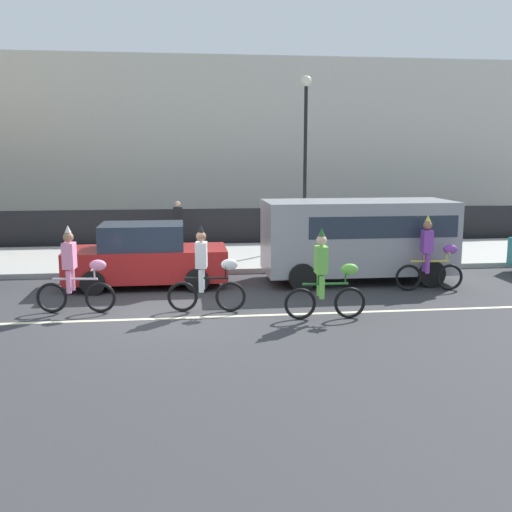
{
  "coord_description": "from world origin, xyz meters",
  "views": [
    {
      "loc": [
        0.36,
        -12.79,
        3.42
      ],
      "look_at": [
        2.09,
        1.2,
        1.0
      ],
      "focal_mm": 42.0,
      "sensor_mm": 36.0,
      "label": 1
    }
  ],
  "objects_px": {
    "parade_cyclist_purple": "(431,258)",
    "parked_car_red": "(146,257)",
    "parked_van_grey": "(360,234)",
    "parade_cyclist_zebra": "(207,274)",
    "street_lamp_post": "(305,137)",
    "parade_cyclist_pink": "(76,275)",
    "parade_cyclist_lime": "(326,280)",
    "pedestrian_onlooker": "(178,223)"
  },
  "relations": [
    {
      "from": "parade_cyclist_purple",
      "to": "parked_van_grey",
      "type": "xyz_separation_m",
      "value": [
        -1.43,
        1.37,
        0.44
      ]
    },
    {
      "from": "parade_cyclist_pink",
      "to": "parade_cyclist_zebra",
      "type": "xyz_separation_m",
      "value": [
        2.81,
        -0.25,
        0.0
      ]
    },
    {
      "from": "parked_van_grey",
      "to": "parade_cyclist_pink",
      "type": "bearing_deg",
      "value": -160.6
    },
    {
      "from": "parked_car_red",
      "to": "pedestrian_onlooker",
      "type": "distance_m",
      "value": 5.73
    },
    {
      "from": "parked_car_red",
      "to": "pedestrian_onlooker",
      "type": "height_order",
      "value": "pedestrian_onlooker"
    },
    {
      "from": "parade_cyclist_zebra",
      "to": "pedestrian_onlooker",
      "type": "height_order",
      "value": "parade_cyclist_zebra"
    },
    {
      "from": "street_lamp_post",
      "to": "parade_cyclist_lime",
      "type": "bearing_deg",
      "value": -98.62
    },
    {
      "from": "parade_cyclist_pink",
      "to": "parked_car_red",
      "type": "relative_size",
      "value": 0.47
    },
    {
      "from": "parade_cyclist_zebra",
      "to": "street_lamp_post",
      "type": "relative_size",
      "value": 0.33
    },
    {
      "from": "parade_cyclist_lime",
      "to": "parked_van_grey",
      "type": "bearing_deg",
      "value": 63.55
    },
    {
      "from": "parade_cyclist_lime",
      "to": "pedestrian_onlooker",
      "type": "xyz_separation_m",
      "value": [
        -3.09,
        9.34,
        0.17
      ]
    },
    {
      "from": "parked_van_grey",
      "to": "parked_car_red",
      "type": "distance_m",
      "value": 5.73
    },
    {
      "from": "parade_cyclist_zebra",
      "to": "parked_car_red",
      "type": "height_order",
      "value": "parade_cyclist_zebra"
    },
    {
      "from": "parade_cyclist_zebra",
      "to": "street_lamp_post",
      "type": "xyz_separation_m",
      "value": [
        3.74,
        7.72,
        3.15
      ]
    },
    {
      "from": "parade_cyclist_lime",
      "to": "parked_van_grey",
      "type": "distance_m",
      "value": 4.08
    },
    {
      "from": "parade_cyclist_pink",
      "to": "parade_cyclist_lime",
      "type": "height_order",
      "value": "same"
    },
    {
      "from": "street_lamp_post",
      "to": "parked_van_grey",
      "type": "bearing_deg",
      "value": -84.26
    },
    {
      "from": "parade_cyclist_lime",
      "to": "parade_cyclist_pink",
      "type": "bearing_deg",
      "value": 167.64
    },
    {
      "from": "parade_cyclist_purple",
      "to": "street_lamp_post",
      "type": "distance_m",
      "value": 7.34
    },
    {
      "from": "parade_cyclist_lime",
      "to": "street_lamp_post",
      "type": "height_order",
      "value": "street_lamp_post"
    },
    {
      "from": "parade_cyclist_zebra",
      "to": "parked_van_grey",
      "type": "relative_size",
      "value": 0.38
    },
    {
      "from": "parade_cyclist_zebra",
      "to": "street_lamp_post",
      "type": "distance_m",
      "value": 9.14
    },
    {
      "from": "parade_cyclist_zebra",
      "to": "parade_cyclist_lime",
      "type": "bearing_deg",
      "value": -20.2
    },
    {
      "from": "parade_cyclist_lime",
      "to": "parade_cyclist_purple",
      "type": "height_order",
      "value": "same"
    },
    {
      "from": "parade_cyclist_lime",
      "to": "street_lamp_post",
      "type": "distance_m",
      "value": 9.26
    },
    {
      "from": "parked_van_grey",
      "to": "pedestrian_onlooker",
      "type": "bearing_deg",
      "value": 130.63
    },
    {
      "from": "parade_cyclist_purple",
      "to": "pedestrian_onlooker",
      "type": "relative_size",
      "value": 1.19
    },
    {
      "from": "parade_cyclist_pink",
      "to": "pedestrian_onlooker",
      "type": "xyz_separation_m",
      "value": [
        2.16,
        8.19,
        0.17
      ]
    },
    {
      "from": "parade_cyclist_zebra",
      "to": "street_lamp_post",
      "type": "bearing_deg",
      "value": 64.17
    },
    {
      "from": "street_lamp_post",
      "to": "pedestrian_onlooker",
      "type": "bearing_deg",
      "value": 170.64
    },
    {
      "from": "parade_cyclist_purple",
      "to": "parked_car_red",
      "type": "height_order",
      "value": "parade_cyclist_purple"
    },
    {
      "from": "parade_cyclist_lime",
      "to": "parked_car_red",
      "type": "relative_size",
      "value": 0.47
    },
    {
      "from": "parade_cyclist_purple",
      "to": "parked_car_red",
      "type": "bearing_deg",
      "value": 168.89
    },
    {
      "from": "parade_cyclist_zebra",
      "to": "pedestrian_onlooker",
      "type": "relative_size",
      "value": 1.19
    },
    {
      "from": "street_lamp_post",
      "to": "pedestrian_onlooker",
      "type": "distance_m",
      "value": 5.36
    },
    {
      "from": "parked_car_red",
      "to": "pedestrian_onlooker",
      "type": "xyz_separation_m",
      "value": [
        0.81,
        5.67,
        0.23
      ]
    },
    {
      "from": "parade_cyclist_zebra",
      "to": "parade_cyclist_lime",
      "type": "distance_m",
      "value": 2.59
    },
    {
      "from": "pedestrian_onlooker",
      "to": "parade_cyclist_purple",
      "type": "bearing_deg",
      "value": -48.21
    },
    {
      "from": "parade_cyclist_lime",
      "to": "parade_cyclist_purple",
      "type": "bearing_deg",
      "value": 35.05
    },
    {
      "from": "parade_cyclist_lime",
      "to": "parked_van_grey",
      "type": "xyz_separation_m",
      "value": [
        1.81,
        3.63,
        0.44
      ]
    },
    {
      "from": "parade_cyclist_zebra",
      "to": "pedestrian_onlooker",
      "type": "distance_m",
      "value": 8.47
    },
    {
      "from": "parade_cyclist_zebra",
      "to": "pedestrian_onlooker",
      "type": "xyz_separation_m",
      "value": [
        -0.66,
        8.44,
        0.17
      ]
    }
  ]
}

